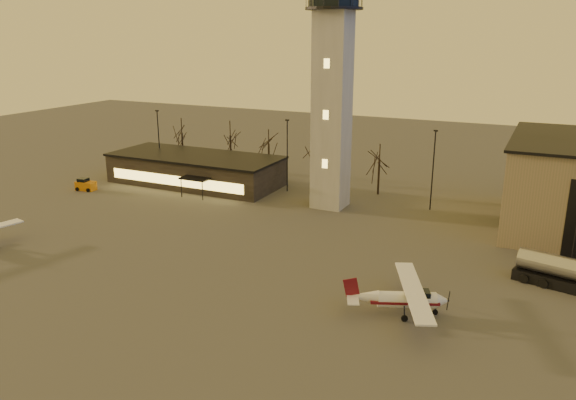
{
  "coord_description": "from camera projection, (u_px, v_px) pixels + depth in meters",
  "views": [
    {
      "loc": [
        24.88,
        -34.69,
        21.44
      ],
      "look_at": [
        2.14,
        13.0,
        5.66
      ],
      "focal_mm": 35.0,
      "sensor_mm": 36.0,
      "label": 1
    }
  ],
  "objects": [
    {
      "name": "service_cart",
      "position": [
        86.0,
        186.0,
        79.43
      ],
      "size": [
        2.88,
        2.04,
        1.71
      ],
      "rotation": [
        0.0,
        0.0,
        0.14
      ],
      "color": "orange",
      "rests_on": "ground"
    },
    {
      "name": "fuel_truck",
      "position": [
        560.0,
        275.0,
        49.02
      ],
      "size": [
        7.97,
        3.89,
        2.85
      ],
      "rotation": [
        0.0,
        0.0,
        -0.23
      ],
      "color": "black",
      "rests_on": "ground"
    },
    {
      "name": "tree_row",
      "position": [
        268.0,
        140.0,
        84.21
      ],
      "size": [
        37.2,
        9.2,
        8.8
      ],
      "color": "black",
      "rests_on": "ground"
    },
    {
      "name": "light_poles",
      "position": [
        337.0,
        164.0,
        71.45
      ],
      "size": [
        58.5,
        12.25,
        10.14
      ],
      "color": "black",
      "rests_on": "ground"
    },
    {
      "name": "cessna_front",
      "position": [
        408.0,
        302.0,
        44.27
      ],
      "size": [
        8.85,
        10.7,
        3.04
      ],
      "rotation": [
        0.0,
        0.0,
        0.39
      ],
      "color": "silver",
      "rests_on": "ground"
    },
    {
      "name": "terminal",
      "position": [
        196.0,
        169.0,
        82.51
      ],
      "size": [
        25.4,
        12.2,
        4.3
      ],
      "color": "black",
      "rests_on": "ground"
    },
    {
      "name": "control_tower",
      "position": [
        333.0,
        77.0,
        67.67
      ],
      "size": [
        6.8,
        6.8,
        32.6
      ],
      "color": "#999691",
      "rests_on": "ground"
    },
    {
      "name": "ground",
      "position": [
        197.0,
        303.0,
        46.4
      ],
      "size": [
        220.0,
        220.0,
        0.0
      ],
      "primitive_type": "plane",
      "color": "#403E3B",
      "rests_on": "ground"
    }
  ]
}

